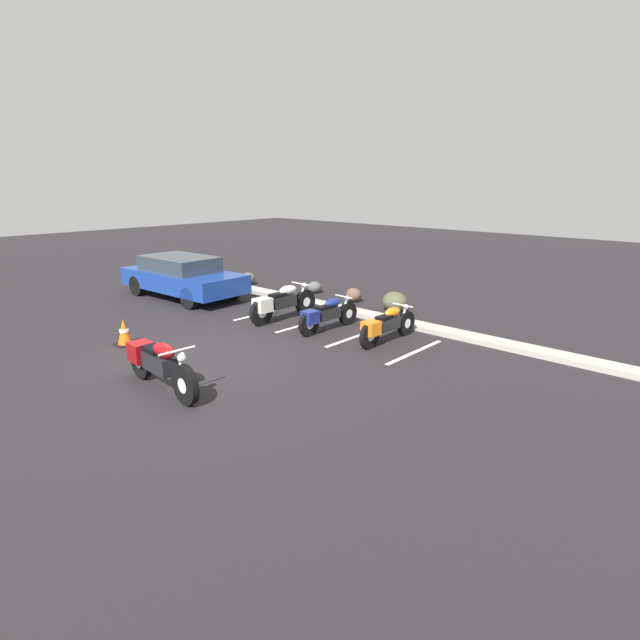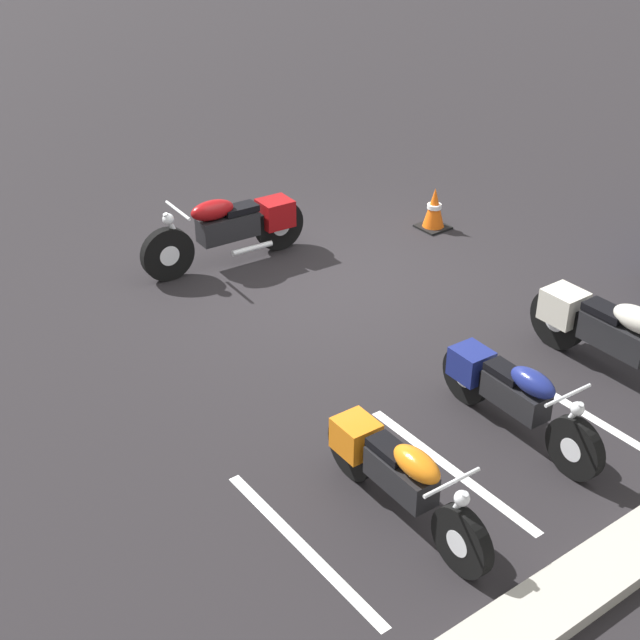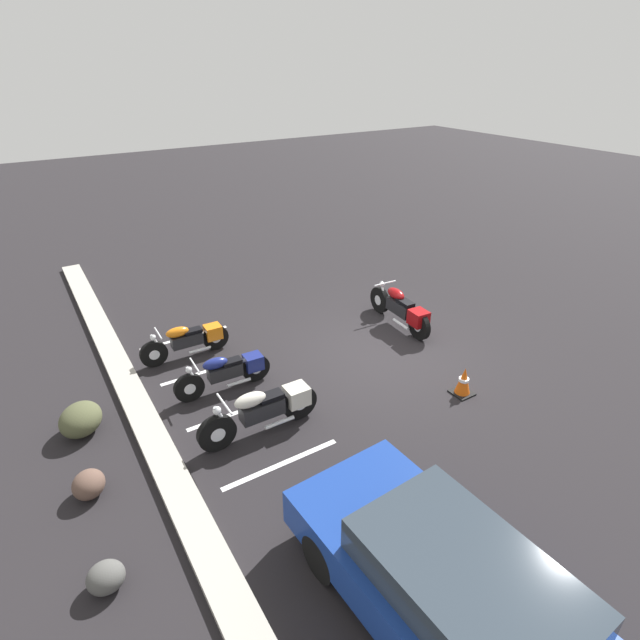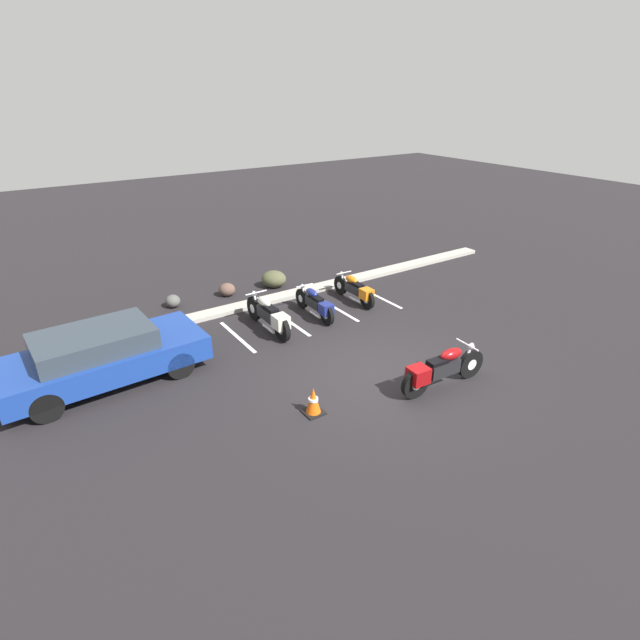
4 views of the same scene
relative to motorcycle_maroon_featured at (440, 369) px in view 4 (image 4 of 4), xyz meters
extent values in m
plane|color=black|center=(-0.65, 1.11, -0.48)|extent=(60.00, 60.00, 0.00)
cylinder|color=black|center=(0.92, -0.05, -0.14)|extent=(0.69, 0.16, 0.68)
cylinder|color=silver|center=(0.92, -0.05, -0.14)|extent=(0.27, 0.14, 0.26)
cylinder|color=black|center=(-0.68, 0.04, -0.14)|extent=(0.69, 0.16, 0.68)
cylinder|color=silver|center=(-0.68, 0.04, -0.14)|extent=(0.27, 0.14, 0.26)
cube|color=black|center=(0.07, 0.00, 0.02)|extent=(0.80, 0.33, 0.31)
ellipsoid|color=maroon|center=(0.27, -0.02, 0.30)|extent=(0.59, 0.30, 0.25)
cube|color=black|center=(-0.11, 0.00, 0.23)|extent=(0.47, 0.27, 0.08)
cube|color=maroon|center=(-0.63, 0.03, 0.05)|extent=(0.43, 0.39, 0.35)
cylinder|color=silver|center=(0.79, -0.04, 0.13)|extent=(0.27, 0.08, 0.55)
cylinder|color=silver|center=(0.73, -0.04, 0.40)|extent=(0.07, 0.64, 0.04)
sphere|color=silver|center=(0.87, -0.05, 0.32)|extent=(0.14, 0.14, 0.14)
cylinder|color=silver|center=(-0.19, 0.15, -0.29)|extent=(0.57, 0.10, 0.07)
cylinder|color=black|center=(-1.72, 5.46, -0.14)|extent=(0.13, 0.68, 0.68)
cylinder|color=silver|center=(-1.72, 5.46, -0.14)|extent=(0.13, 0.26, 0.26)
cylinder|color=black|center=(-1.73, 3.87, -0.14)|extent=(0.13, 0.68, 0.68)
cylinder|color=silver|center=(-1.73, 3.87, -0.14)|extent=(0.13, 0.26, 0.26)
cube|color=black|center=(-1.73, 4.61, 0.01)|extent=(0.29, 0.78, 0.31)
ellipsoid|color=beige|center=(-1.72, 4.81, 0.29)|extent=(0.27, 0.58, 0.25)
cube|color=black|center=(-1.73, 4.43, 0.22)|extent=(0.25, 0.45, 0.08)
cube|color=beige|center=(-1.73, 3.92, 0.04)|extent=(0.37, 0.41, 0.35)
cylinder|color=silver|center=(-1.72, 5.33, 0.13)|extent=(0.06, 0.27, 0.55)
cylinder|color=silver|center=(-1.72, 5.27, 0.39)|extent=(0.64, 0.04, 0.04)
sphere|color=silver|center=(-1.72, 5.40, 0.31)|extent=(0.14, 0.14, 0.14)
cylinder|color=silver|center=(-1.87, 4.35, -0.29)|extent=(0.07, 0.56, 0.07)
cylinder|color=black|center=(-0.16, 5.41, -0.18)|extent=(0.13, 0.59, 0.59)
cylinder|color=silver|center=(-0.16, 5.41, -0.18)|extent=(0.12, 0.23, 0.22)
cylinder|color=black|center=(-0.21, 4.02, -0.18)|extent=(0.13, 0.59, 0.59)
cylinder|color=silver|center=(-0.21, 4.02, -0.18)|extent=(0.12, 0.23, 0.22)
cube|color=black|center=(-0.19, 4.67, -0.05)|extent=(0.27, 0.69, 0.27)
ellipsoid|color=navy|center=(-0.18, 4.85, 0.19)|extent=(0.25, 0.51, 0.21)
cube|color=black|center=(-0.19, 4.52, 0.13)|extent=(0.23, 0.40, 0.07)
cube|color=navy|center=(-0.21, 4.07, -0.02)|extent=(0.33, 0.37, 0.30)
cylinder|color=silver|center=(-0.17, 5.30, 0.05)|extent=(0.06, 0.24, 0.48)
cylinder|color=silver|center=(-0.17, 5.24, 0.28)|extent=(0.55, 0.05, 0.03)
sphere|color=silver|center=(-0.16, 5.36, 0.21)|extent=(0.12, 0.12, 0.12)
cylinder|color=silver|center=(-0.32, 4.45, -0.32)|extent=(0.08, 0.49, 0.06)
cylinder|color=black|center=(1.43, 5.64, -0.18)|extent=(0.12, 0.59, 0.59)
cylinder|color=silver|center=(1.43, 5.64, -0.18)|extent=(0.12, 0.23, 0.22)
cylinder|color=black|center=(1.40, 4.26, -0.18)|extent=(0.12, 0.59, 0.59)
cylinder|color=silver|center=(1.40, 4.26, -0.18)|extent=(0.12, 0.23, 0.22)
cube|color=black|center=(1.41, 4.90, -0.05)|extent=(0.26, 0.68, 0.27)
ellipsoid|color=orange|center=(1.42, 5.08, 0.19)|extent=(0.24, 0.50, 0.21)
cube|color=black|center=(1.41, 4.75, 0.13)|extent=(0.22, 0.40, 0.07)
cube|color=orange|center=(1.40, 4.30, -0.02)|extent=(0.33, 0.36, 0.30)
cylinder|color=silver|center=(1.43, 5.53, 0.05)|extent=(0.06, 0.23, 0.48)
cylinder|color=silver|center=(1.42, 5.48, 0.28)|extent=(0.55, 0.04, 0.03)
sphere|color=silver|center=(1.43, 5.60, 0.21)|extent=(0.12, 0.12, 0.12)
cylinder|color=silver|center=(1.28, 4.68, -0.32)|extent=(0.07, 0.49, 0.06)
cylinder|color=black|center=(-4.62, 5.18, -0.16)|extent=(0.65, 0.25, 0.64)
cylinder|color=black|center=(-4.54, 3.60, -0.16)|extent=(0.65, 0.25, 0.64)
cylinder|color=black|center=(-7.37, 5.05, -0.16)|extent=(0.65, 0.25, 0.64)
cylinder|color=black|center=(-7.29, 3.47, -0.16)|extent=(0.65, 0.25, 0.64)
cube|color=navy|center=(-5.95, 4.33, 0.08)|extent=(4.38, 2.00, 0.55)
cube|color=#2D3842|center=(-6.10, 4.32, 0.58)|extent=(2.48, 1.63, 0.45)
cube|color=#A8A399|center=(-0.65, 6.35, -0.42)|extent=(18.00, 0.50, 0.12)
ellipsoid|color=brown|center=(-1.65, 7.49, -0.27)|extent=(0.68, 0.67, 0.42)
ellipsoid|color=#494C31|center=(-0.05, 7.33, -0.20)|extent=(1.05, 1.02, 0.56)
ellipsoid|color=#4E4E4B|center=(-3.36, 7.58, -0.29)|extent=(0.50, 0.53, 0.38)
ellipsoid|color=brown|center=(-6.05, 6.97, -0.26)|extent=(0.72, 0.73, 0.43)
cube|color=black|center=(-2.79, 0.76, -0.46)|extent=(0.40, 0.40, 0.03)
cone|color=#EA590F|center=(-2.79, 0.76, -0.18)|extent=(0.32, 0.32, 0.59)
cylinder|color=white|center=(-2.79, 0.76, -0.15)|extent=(0.20, 0.20, 0.06)
cube|color=white|center=(-2.62, 4.72, -0.48)|extent=(0.10, 2.10, 0.00)
cube|color=white|center=(-0.99, 4.72, -0.48)|extent=(0.10, 2.10, 0.00)
cube|color=white|center=(0.64, 4.72, -0.48)|extent=(0.10, 2.10, 0.00)
cube|color=white|center=(2.27, 4.72, -0.48)|extent=(0.10, 2.10, 0.00)
camera|label=1|loc=(7.62, -4.10, 3.04)|focal=28.00mm
camera|label=2|loc=(5.27, 9.03, 4.68)|focal=50.00mm
camera|label=3|loc=(-8.14, 7.41, 5.45)|focal=28.00mm
camera|label=4|loc=(-7.33, -6.27, 5.56)|focal=28.00mm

